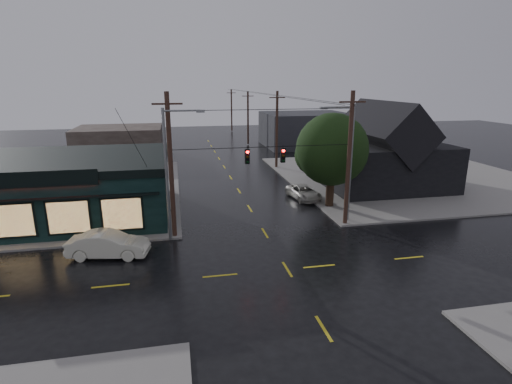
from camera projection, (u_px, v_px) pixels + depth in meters
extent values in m
plane|color=black|center=(287.00, 269.00, 23.68)|extent=(160.00, 160.00, 0.00)
cube|color=gray|center=(32.00, 196.00, 38.68)|extent=(28.00, 28.00, 0.15)
cube|color=gray|center=(406.00, 177.00, 46.40)|extent=(28.00, 28.00, 0.15)
cube|color=black|center=(66.00, 190.00, 32.46)|extent=(16.00, 12.00, 4.20)
cube|color=black|center=(63.00, 161.00, 31.81)|extent=(16.30, 12.30, 0.60)
cube|color=#FF1E14|center=(39.00, 179.00, 26.06)|extent=(7.00, 0.16, 0.90)
cube|color=black|center=(381.00, 164.00, 41.98)|extent=(12.00, 11.00, 4.50)
cylinder|color=black|center=(330.00, 186.00, 34.92)|extent=(0.70, 0.70, 3.61)
sphere|color=black|center=(332.00, 149.00, 34.06)|extent=(6.21, 6.21, 6.21)
cylinder|color=black|center=(264.00, 147.00, 28.13)|extent=(13.00, 0.04, 0.04)
cube|color=#322824|center=(120.00, 142.00, 58.15)|extent=(12.00, 10.00, 4.40)
cube|color=#27282D|center=(306.00, 129.00, 68.50)|extent=(14.00, 12.00, 5.60)
imported|color=beige|center=(108.00, 245.00, 25.19)|extent=(5.21, 2.57, 1.64)
imported|color=#B2AFA5|center=(304.00, 192.00, 37.75)|extent=(2.69, 4.80, 1.27)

